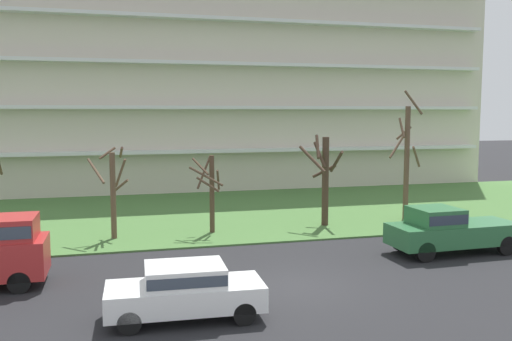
{
  "coord_description": "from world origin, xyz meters",
  "views": [
    {
      "loc": [
        -5.86,
        -17.1,
        5.82
      ],
      "look_at": [
        0.25,
        6.0,
        3.29
      ],
      "focal_mm": 38.82,
      "sensor_mm": 36.0,
      "label": 1
    }
  ],
  "objects": [
    {
      "name": "ground",
      "position": [
        0.0,
        0.0,
        0.0
      ],
      "size": [
        160.0,
        160.0,
        0.0
      ],
      "primitive_type": "plane",
      "color": "#232326"
    },
    {
      "name": "grass_lawn_strip",
      "position": [
        0.0,
        14.0,
        0.04
      ],
      "size": [
        80.0,
        16.0,
        0.08
      ],
      "primitive_type": "cube",
      "color": "#477238",
      "rests_on": "ground"
    },
    {
      "name": "apartment_building",
      "position": [
        0.0,
        28.73,
        9.22
      ],
      "size": [
        46.87,
        14.43,
        18.44
      ],
      "color": "beige",
      "rests_on": "ground"
    },
    {
      "name": "tree_left",
      "position": [
        -5.79,
        8.55,
        2.31
      ],
      "size": [
        1.84,
        1.83,
        4.29
      ],
      "color": "brown",
      "rests_on": "ground"
    },
    {
      "name": "tree_center",
      "position": [
        -1.3,
        8.59,
        2.16
      ],
      "size": [
        1.59,
        1.91,
        3.78
      ],
      "color": "#4C3828",
      "rests_on": "ground"
    },
    {
      "name": "tree_right",
      "position": [
        4.59,
        8.87,
        2.6
      ],
      "size": [
        2.05,
        2.06,
        4.69
      ],
      "color": "#423023",
      "rests_on": "ground"
    },
    {
      "name": "tree_far_right",
      "position": [
        9.47,
        9.32,
        3.36
      ],
      "size": [
        1.72,
        1.73,
        6.95
      ],
      "color": "brown",
      "rests_on": "ground"
    },
    {
      "name": "sedan_white_near_left",
      "position": [
        -3.92,
        -2.0,
        0.87
      ],
      "size": [
        4.47,
        1.98,
        1.57
      ],
      "rotation": [
        0.0,
        0.0,
        -0.04
      ],
      "color": "white",
      "rests_on": "ground"
    },
    {
      "name": "pickup_green_center_left",
      "position": [
        7.54,
        2.49,
        1.02
      ],
      "size": [
        5.45,
        2.14,
        1.95
      ],
      "rotation": [
        0.0,
        0.0,
        3.17
      ],
      "color": "#2D6B3D",
      "rests_on": "ground"
    }
  ]
}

